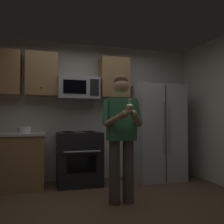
{
  "coord_description": "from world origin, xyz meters",
  "views": [
    {
      "loc": [
        -0.78,
        -2.98,
        1.15
      ],
      "look_at": [
        0.13,
        0.22,
        1.25
      ],
      "focal_mm": 39.12,
      "sensor_mm": 36.0,
      "label": 1
    }
  ],
  "objects_px": {
    "cupcake": "(130,108)",
    "refrigerator": "(157,132)",
    "oven_range": "(79,158)",
    "microwave": "(78,88)",
    "bowl_large_white": "(24,130)",
    "person": "(122,131)"
  },
  "relations": [
    {
      "from": "cupcake",
      "to": "refrigerator",
      "type": "bearing_deg",
      "value": 53.0
    },
    {
      "from": "oven_range",
      "to": "microwave",
      "type": "xyz_separation_m",
      "value": [
        0.0,
        0.12,
        1.26
      ]
    },
    {
      "from": "refrigerator",
      "to": "bowl_large_white",
      "type": "height_order",
      "value": "refrigerator"
    },
    {
      "from": "refrigerator",
      "to": "cupcake",
      "type": "height_order",
      "value": "refrigerator"
    },
    {
      "from": "oven_range",
      "to": "microwave",
      "type": "distance_m",
      "value": 1.26
    },
    {
      "from": "microwave",
      "to": "oven_range",
      "type": "bearing_deg",
      "value": -90.02
    },
    {
      "from": "oven_range",
      "to": "person",
      "type": "distance_m",
      "value": 1.33
    },
    {
      "from": "oven_range",
      "to": "bowl_large_white",
      "type": "xyz_separation_m",
      "value": [
        -0.92,
        -0.02,
        0.51
      ]
    },
    {
      "from": "microwave",
      "to": "person",
      "type": "distance_m",
      "value": 1.52
    },
    {
      "from": "microwave",
      "to": "refrigerator",
      "type": "relative_size",
      "value": 0.41
    },
    {
      "from": "refrigerator",
      "to": "person",
      "type": "xyz_separation_m",
      "value": [
        -1.08,
        -1.11,
        0.1
      ]
    },
    {
      "from": "person",
      "to": "bowl_large_white",
      "type": "bearing_deg",
      "value": 139.98
    },
    {
      "from": "microwave",
      "to": "bowl_large_white",
      "type": "relative_size",
      "value": 3.36
    },
    {
      "from": "bowl_large_white",
      "to": "person",
      "type": "xyz_separation_m",
      "value": [
        1.34,
        -1.12,
        0.02
      ]
    },
    {
      "from": "refrigerator",
      "to": "person",
      "type": "height_order",
      "value": "refrigerator"
    },
    {
      "from": "bowl_large_white",
      "to": "person",
      "type": "height_order",
      "value": "person"
    },
    {
      "from": "cupcake",
      "to": "bowl_large_white",
      "type": "bearing_deg",
      "value": 132.66
    },
    {
      "from": "refrigerator",
      "to": "cupcake",
      "type": "relative_size",
      "value": 10.35
    },
    {
      "from": "microwave",
      "to": "refrigerator",
      "type": "height_order",
      "value": "microwave"
    },
    {
      "from": "oven_range",
      "to": "cupcake",
      "type": "bearing_deg",
      "value": -74.18
    },
    {
      "from": "bowl_large_white",
      "to": "oven_range",
      "type": "bearing_deg",
      "value": 1.33
    },
    {
      "from": "bowl_large_white",
      "to": "cupcake",
      "type": "bearing_deg",
      "value": -47.34
    }
  ]
}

